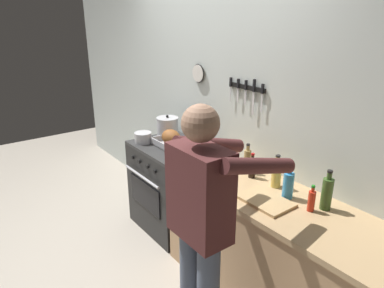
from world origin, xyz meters
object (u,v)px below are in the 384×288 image
at_px(bottle_dish_soap, 288,185).
at_px(bottle_hot_sauce, 312,200).
at_px(saucepan, 143,137).
at_px(roasting_pan, 171,139).
at_px(stock_pot, 168,128).
at_px(bottle_vinegar, 247,160).
at_px(stove, 172,186).
at_px(bottle_soy_sauce, 252,167).
at_px(cutting_board, 265,200).
at_px(person_cook, 202,221).
at_px(bottle_olive_oil, 327,193).
at_px(bottle_cooking_oil, 276,174).

relative_size(bottle_dish_soap, bottle_hot_sauce, 1.31).
height_order(saucepan, bottle_hot_sauce, bottle_hot_sauce).
bearing_deg(bottle_dish_soap, bottle_hot_sauce, -5.45).
bearing_deg(roasting_pan, stock_pot, 155.30).
bearing_deg(bottle_vinegar, stove, -170.86).
bearing_deg(roasting_pan, bottle_soy_sauce, 6.72).
height_order(cutting_board, bottle_hot_sauce, bottle_hot_sauce).
relative_size(stock_pot, bottle_dish_soap, 1.04).
bearing_deg(bottle_dish_soap, stove, -177.39).
xyz_separation_m(roasting_pan, stock_pot, (-0.21, 0.10, 0.04)).
bearing_deg(bottle_dish_soap, bottle_vinegar, 170.26).
bearing_deg(person_cook, roasting_pan, 59.96).
distance_m(saucepan, cutting_board, 1.54).
bearing_deg(bottle_vinegar, saucepan, -163.94).
bearing_deg(bottle_hot_sauce, bottle_soy_sauce, 174.18).
distance_m(stock_pot, cutting_board, 1.51).
bearing_deg(bottle_soy_sauce, stock_pot, -179.16).
xyz_separation_m(bottle_vinegar, bottle_hot_sauce, (0.68, -0.10, -0.03)).
bearing_deg(bottle_dish_soap, bottle_olive_oil, 17.28).
bearing_deg(saucepan, bottle_vinegar, 16.06).
xyz_separation_m(roasting_pan, bottle_vinegar, (0.87, 0.15, 0.03)).
height_order(bottle_olive_oil, bottle_hot_sauce, bottle_olive_oil).
relative_size(bottle_vinegar, bottle_hot_sauce, 1.33).
xyz_separation_m(saucepan, bottle_olive_oil, (1.84, 0.32, 0.06)).
height_order(person_cook, bottle_hot_sauce, person_cook).
height_order(roasting_pan, stock_pot, stock_pot).
xyz_separation_m(roasting_pan, saucepan, (-0.25, -0.17, -0.02)).
bearing_deg(bottle_vinegar, roasting_pan, -169.91).
distance_m(cutting_board, bottle_olive_oil, 0.40).
relative_size(bottle_soy_sauce, bottle_dish_soap, 0.84).
distance_m(cutting_board, bottle_cooking_oil, 0.28).
xyz_separation_m(bottle_soy_sauce, bottle_cooking_oil, (0.22, 0.03, 0.02)).
bearing_deg(bottle_dish_soap, saucepan, -171.38).
height_order(stock_pot, bottle_soy_sauce, stock_pot).
height_order(person_cook, cutting_board, person_cook).
bearing_deg(cutting_board, stock_pot, 172.75).
relative_size(stove, bottle_vinegar, 3.72).
bearing_deg(bottle_olive_oil, bottle_dish_soap, -162.72).
height_order(bottle_soy_sauce, bottle_vinegar, bottle_vinegar).
height_order(stove, stock_pot, stock_pot).
bearing_deg(bottle_vinegar, bottle_soy_sauce, -23.67).
xyz_separation_m(saucepan, bottle_soy_sauce, (1.21, 0.28, 0.03)).
bearing_deg(stove, bottle_vinegar, 9.14).
relative_size(saucepan, bottle_dish_soap, 0.71).
distance_m(person_cook, bottle_vinegar, 0.89).
relative_size(saucepan, bottle_hot_sauce, 0.93).
bearing_deg(person_cook, stove, 59.93).
height_order(stove, bottle_hot_sauce, bottle_hot_sauce).
distance_m(roasting_pan, bottle_hot_sauce, 1.55).
relative_size(cutting_board, bottle_dish_soap, 1.51).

